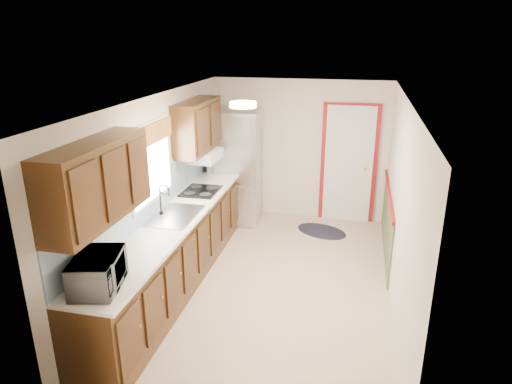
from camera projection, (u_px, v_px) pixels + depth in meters
The scene contains 8 objects.
room_shell at pixel (272, 199), 5.57m from camera, with size 3.20×5.20×2.52m.
kitchen_run at pixel (170, 228), 5.69m from camera, with size 0.63×4.00×2.20m.
back_wall_trim at pixel (356, 176), 7.50m from camera, with size 1.12×2.30×2.08m.
ceiling_fixture at pixel (243, 105), 5.06m from camera, with size 0.30×0.30×0.06m, color #FFD88C.
microwave at pixel (97, 269), 4.05m from camera, with size 0.57×0.32×0.39m, color white.
refrigerator at pixel (236, 166), 7.75m from camera, with size 0.86×0.83×1.93m.
rug at pixel (322, 231), 7.55m from camera, with size 0.85×0.55×0.01m, color black.
cooktop at pixel (201, 191), 6.59m from camera, with size 0.49×0.59×0.02m, color black.
Camera 1 is at (0.98, -5.14, 3.12)m, focal length 32.00 mm.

